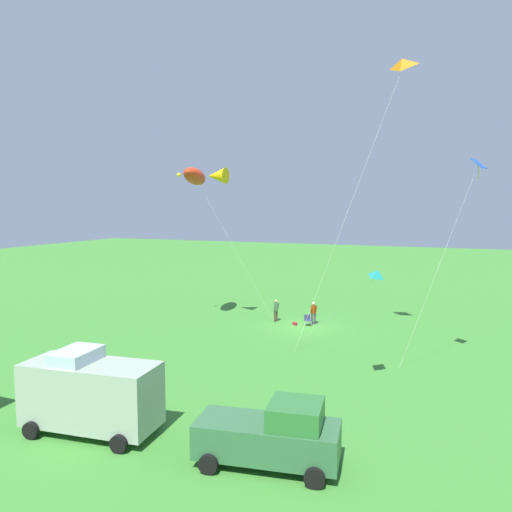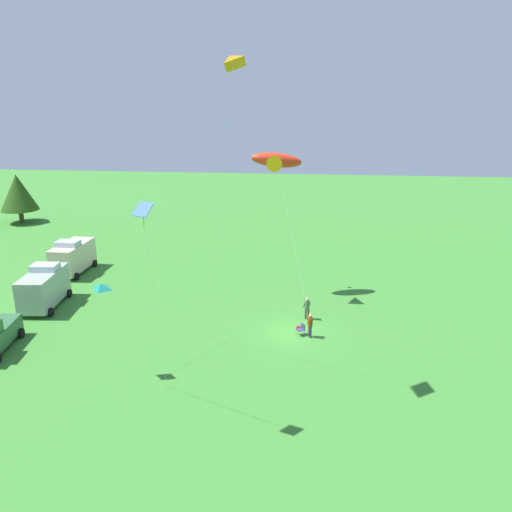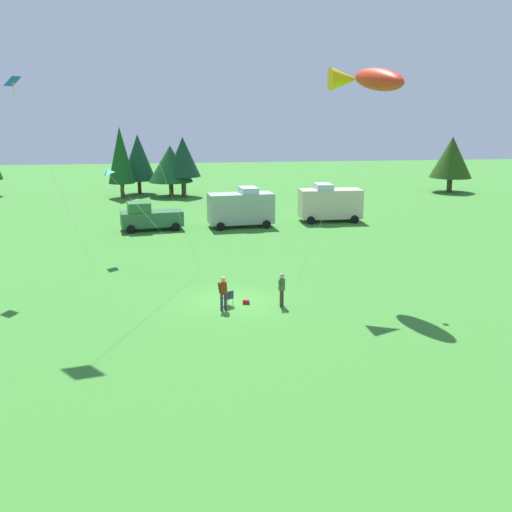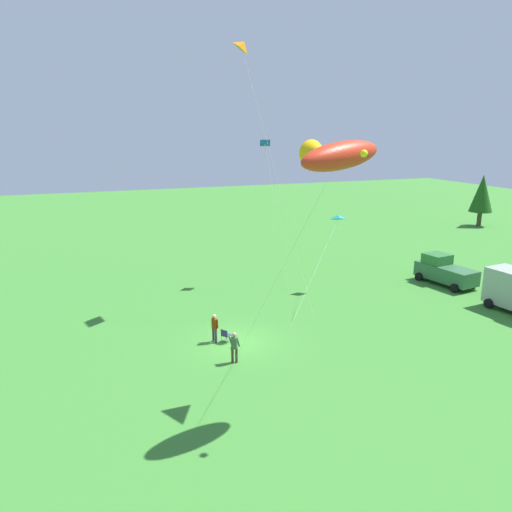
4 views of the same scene
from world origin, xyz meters
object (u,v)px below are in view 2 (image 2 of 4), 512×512
(kite_delta_orange, at_px, (230,62))
(kite_delta_teal, at_px, (101,287))
(folding_chair, at_px, (301,329))
(van_camper_beige, at_px, (73,256))
(person_spectator, at_px, (310,324))
(backpack_on_grass, at_px, (299,327))
(kite_large_fish, at_px, (276,161))
(van_motorhome_grey, at_px, (44,287))
(kite_diamond_blue, at_px, (144,219))
(person_kite_flyer, at_px, (307,307))

(kite_delta_orange, distance_m, kite_delta_teal, 14.07)
(folding_chair, relative_size, van_camper_beige, 0.15)
(person_spectator, distance_m, kite_delta_teal, 14.36)
(backpack_on_grass, bearing_deg, kite_large_fish, 18.24)
(kite_delta_teal, bearing_deg, person_spectator, -61.15)
(van_motorhome_grey, bearing_deg, kite_large_fish, -80.77)
(folding_chair, distance_m, kite_large_fish, 13.50)
(person_spectator, xyz_separation_m, backpack_on_grass, (1.23, 0.82, -0.91))
(backpack_on_grass, height_order, kite_diamond_blue, kite_diamond_blue)
(kite_large_fish, bearing_deg, folding_chair, -162.32)
(folding_chair, xyz_separation_m, backpack_on_grass, (0.95, 0.23, -0.38))
(backpack_on_grass, distance_m, kite_large_fish, 13.26)
(person_kite_flyer, height_order, person_spectator, same)
(kite_large_fish, height_order, kite_delta_teal, kite_large_fish)
(kite_diamond_blue, xyz_separation_m, kite_delta_teal, (4.25, 4.26, -5.06))
(folding_chair, relative_size, kite_delta_orange, 0.05)
(kite_large_fish, bearing_deg, kite_delta_orange, 175.04)
(folding_chair, height_order, kite_delta_orange, kite_delta_orange)
(van_motorhome_grey, distance_m, kite_delta_orange, 25.13)
(kite_diamond_blue, bearing_deg, backpack_on_grass, -29.51)
(backpack_on_grass, distance_m, van_motorhome_grey, 20.47)
(person_spectator, relative_size, van_camper_beige, 0.32)
(folding_chair, distance_m, kite_delta_orange, 18.78)
(backpack_on_grass, bearing_deg, kite_diamond_blue, 150.49)
(van_camper_beige, distance_m, kite_large_fish, 22.00)
(kite_large_fish, distance_m, kite_delta_teal, 17.92)
(van_camper_beige, height_order, kite_diamond_blue, kite_diamond_blue)
(folding_chair, height_order, person_spectator, person_spectator)
(folding_chair, xyz_separation_m, person_spectator, (-0.28, -0.59, 0.53))
(kite_delta_orange, bearing_deg, van_motorhome_grey, 59.97)
(folding_chair, distance_m, van_camper_beige, 24.60)
(backpack_on_grass, relative_size, kite_large_fish, 0.03)
(van_camper_beige, relative_size, kite_large_fish, 0.45)
(folding_chair, xyz_separation_m, kite_diamond_blue, (-11.08, 7.03, 10.30))
(folding_chair, relative_size, backpack_on_grass, 2.56)
(kite_delta_orange, xyz_separation_m, kite_delta_teal, (-0.03, 7.56, -11.86))
(person_kite_flyer, bearing_deg, kite_delta_teal, -23.25)
(kite_large_fish, xyz_separation_m, kite_delta_teal, (-14.59, 8.82, -5.53))
(kite_large_fish, distance_m, kite_delta_orange, 15.92)
(person_spectator, height_order, kite_diamond_blue, kite_diamond_blue)
(person_kite_flyer, height_order, kite_diamond_blue, kite_diamond_blue)
(van_motorhome_grey, bearing_deg, backpack_on_grass, -101.32)
(kite_large_fish, height_order, kite_delta_orange, kite_delta_orange)
(person_kite_flyer, bearing_deg, folding_chair, 20.08)
(kite_delta_orange, bearing_deg, backpack_on_grass, -24.38)
(folding_chair, bearing_deg, kite_delta_teal, -1.89)
(van_camper_beige, relative_size, kite_delta_teal, 0.75)
(folding_chair, height_order, backpack_on_grass, folding_chair)
(kite_diamond_blue, bearing_deg, person_kite_flyer, -28.18)
(kite_large_fish, relative_size, kite_delta_teal, 1.68)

